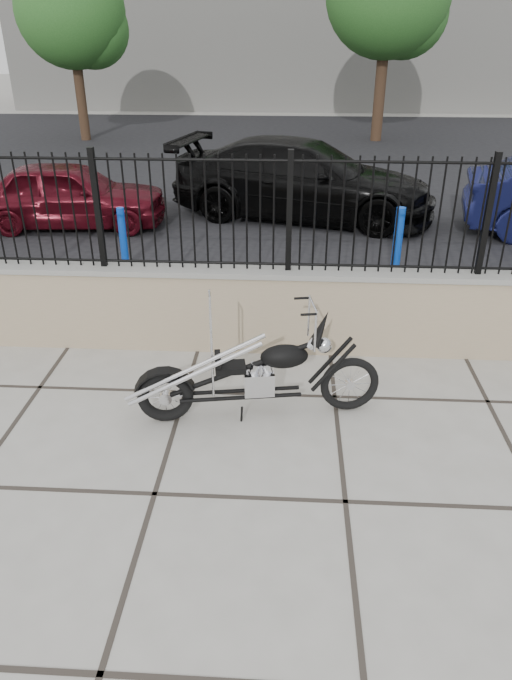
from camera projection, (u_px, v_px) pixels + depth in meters
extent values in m
plane|color=#99968E|center=(155.00, 494.00, 4.78)|extent=(90.00, 90.00, 0.00)
plane|color=black|center=(253.00, 166.00, 15.84)|extent=(30.00, 30.00, 0.00)
cube|color=gray|center=(198.00, 308.00, 6.77)|extent=(14.00, 0.36, 0.96)
cube|color=black|center=(193.00, 213.00, 6.27)|extent=(14.00, 0.08, 1.20)
cube|color=beige|center=(273.00, 7.00, 26.39)|extent=(22.00, 6.00, 8.00)
imported|color=#4C0A14|center=(69.00, 194.00, 10.87)|extent=(3.53, 1.62, 1.17)
imported|color=black|center=(303.00, 179.00, 11.36)|extent=(5.26, 3.13, 1.43)
cylinder|color=#0B23A8|center=(123.00, 239.00, 9.02)|extent=(0.12, 0.12, 0.93)
cylinder|color=#0B2FAF|center=(397.00, 245.00, 8.53)|extent=(0.13, 0.13, 1.07)
cylinder|color=#382619|center=(80.00, 89.00, 18.83)|extent=(0.30, 0.30, 3.02)
sphere|color=#286726|center=(69.00, 5.00, 17.76)|extent=(3.22, 3.22, 3.22)
cylinder|color=#382619|center=(381.00, 83.00, 18.62)|extent=(0.34, 0.34, 3.41)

